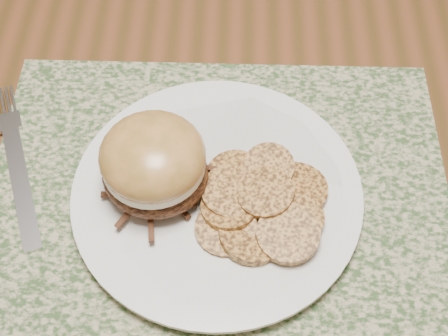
% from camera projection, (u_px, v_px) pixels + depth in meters
% --- Properties ---
extents(ground, '(3.50, 3.50, 0.00)m').
position_uv_depth(ground, '(324.00, 274.00, 1.37)').
color(ground, '#54361C').
rests_on(ground, ground).
extents(dining_table, '(1.50, 0.90, 0.75)m').
position_uv_depth(dining_table, '(392.00, 61.00, 0.82)').
color(dining_table, brown).
rests_on(dining_table, ground).
extents(placemat, '(0.45, 0.33, 0.00)m').
position_uv_depth(placemat, '(218.00, 189.00, 0.61)').
color(placemat, '#344F28').
rests_on(placemat, dining_table).
extents(dinner_plate, '(0.26, 0.26, 0.02)m').
position_uv_depth(dinner_plate, '(217.00, 195.00, 0.60)').
color(dinner_plate, white).
rests_on(dinner_plate, placemat).
extents(pork_sandwich, '(0.13, 0.12, 0.08)m').
position_uv_depth(pork_sandwich, '(154.00, 163.00, 0.56)').
color(pork_sandwich, black).
rests_on(pork_sandwich, dinner_plate).
extents(roasted_potatoes, '(0.13, 0.14, 0.03)m').
position_uv_depth(roasted_potatoes, '(258.00, 204.00, 0.57)').
color(roasted_potatoes, '#C08138').
rests_on(roasted_potatoes, dinner_plate).
extents(fork, '(0.09, 0.20, 0.00)m').
position_uv_depth(fork, '(17.00, 161.00, 0.62)').
color(fork, silver).
rests_on(fork, placemat).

